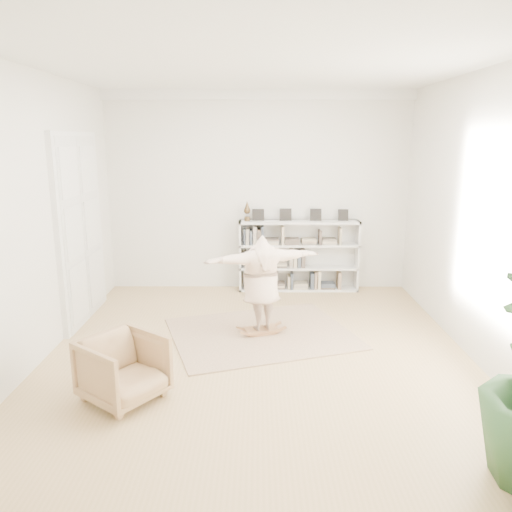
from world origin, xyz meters
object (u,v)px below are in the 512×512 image
at_px(rocker_board, 261,330).
at_px(person, 261,281).
at_px(bookshelf, 298,256).
at_px(armchair, 123,369).

xyz_separation_m(rocker_board, person, (0.00, 0.00, 0.74)).
height_order(bookshelf, person, bookshelf).
relative_size(bookshelf, person, 1.30).
bearing_deg(rocker_board, bookshelf, 54.15).
height_order(armchair, rocker_board, armchair).
bearing_deg(armchair, person, -1.38).
bearing_deg(person, armchair, 32.96).
height_order(armchair, person, person).
bearing_deg(armchair, rocker_board, -1.38).
xyz_separation_m(bookshelf, armchair, (-2.19, -4.06, -0.28)).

